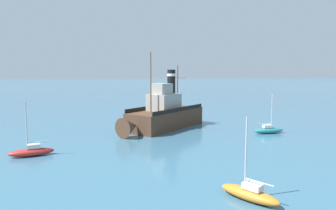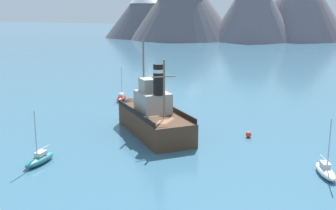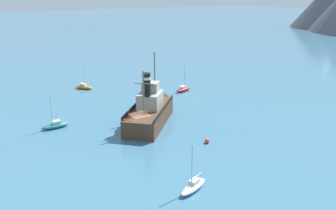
# 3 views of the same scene
# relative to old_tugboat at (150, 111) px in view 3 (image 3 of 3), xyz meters

# --- Properties ---
(ground_plane) EXTENTS (600.00, 600.00, 0.00)m
(ground_plane) POSITION_rel_old_tugboat_xyz_m (1.97, -2.85, -1.83)
(ground_plane) COLOR #38667F
(old_tugboat) EXTENTS (12.61, 12.53, 9.90)m
(old_tugboat) POSITION_rel_old_tugboat_xyz_m (0.00, 0.00, 0.00)
(old_tugboat) COLOR #4C3323
(old_tugboat) RESTS_ON ground
(sailboat_white) EXTENTS (2.35, 3.95, 4.90)m
(sailboat_white) POSITION_rel_old_tugboat_xyz_m (18.00, -5.60, -1.40)
(sailboat_white) COLOR white
(sailboat_white) RESTS_ON ground
(sailboat_orange) EXTENTS (3.75, 3.07, 4.90)m
(sailboat_orange) POSITION_rel_old_tugboat_xyz_m (-23.08, -1.71, -1.40)
(sailboat_orange) COLOR orange
(sailboat_orange) RESTS_ON ground
(sailboat_teal) EXTENTS (1.26, 3.84, 4.90)m
(sailboat_teal) POSITION_rel_old_tugboat_xyz_m (-5.33, -12.27, -1.40)
(sailboat_teal) COLOR #23757A
(sailboat_teal) RESTS_ON ground
(sailboat_red) EXTENTS (2.08, 3.96, 4.90)m
(sailboat_red) POSITION_rel_old_tugboat_xyz_m (-11.21, 13.59, -1.40)
(sailboat_red) COLOR #B22823
(sailboat_red) RESTS_ON ground
(mooring_buoy) EXTENTS (0.61, 0.61, 0.61)m
(mooring_buoy) POSITION_rel_old_tugboat_xyz_m (10.04, 2.42, -1.53)
(mooring_buoy) COLOR red
(mooring_buoy) RESTS_ON ground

